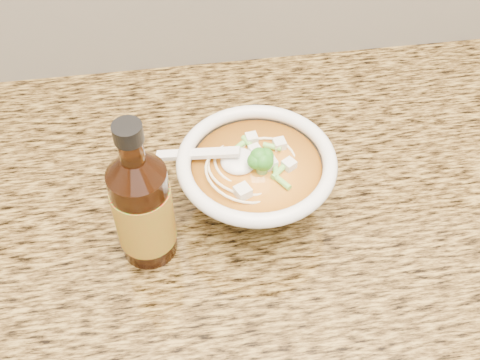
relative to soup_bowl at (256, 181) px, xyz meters
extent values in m
cube|color=#34200F|center=(0.10, -0.01, -0.51)|extent=(4.00, 0.65, 0.86)
cube|color=olive|center=(0.10, -0.01, -0.06)|extent=(4.00, 0.68, 0.04)
cylinder|color=silver|center=(0.00, 0.00, -0.04)|extent=(0.08, 0.08, 0.01)
torus|color=silver|center=(0.00, 0.00, 0.03)|extent=(0.19, 0.19, 0.02)
torus|color=beige|center=(-0.01, -0.01, 0.03)|extent=(0.08, 0.08, 0.00)
torus|color=beige|center=(-0.02, 0.00, 0.03)|extent=(0.08, 0.08, 0.00)
torus|color=beige|center=(-0.01, 0.02, 0.02)|extent=(0.11, 0.11, 0.00)
torus|color=beige|center=(0.01, 0.02, 0.02)|extent=(0.10, 0.10, 0.00)
torus|color=beige|center=(0.00, -0.02, 0.02)|extent=(0.07, 0.07, 0.00)
torus|color=beige|center=(0.01, -0.01, 0.02)|extent=(0.05, 0.05, 0.00)
torus|color=beige|center=(0.00, 0.00, 0.02)|extent=(0.07, 0.07, 0.00)
torus|color=beige|center=(0.01, -0.01, 0.02)|extent=(0.08, 0.08, 0.00)
torus|color=beige|center=(-0.01, -0.02, 0.02)|extent=(0.09, 0.09, 0.00)
torus|color=beige|center=(-0.01, 0.01, 0.01)|extent=(0.07, 0.07, 0.00)
cube|color=silver|center=(-0.04, -0.01, 0.03)|extent=(0.02, 0.02, 0.01)
cube|color=silver|center=(0.01, -0.04, 0.03)|extent=(0.02, 0.02, 0.01)
cube|color=silver|center=(-0.01, -0.03, 0.03)|extent=(0.01, 0.01, 0.01)
cube|color=silver|center=(-0.02, 0.00, 0.03)|extent=(0.02, 0.02, 0.01)
cube|color=silver|center=(-0.04, -0.04, 0.03)|extent=(0.02, 0.02, 0.01)
cube|color=silver|center=(-0.02, 0.02, 0.03)|extent=(0.02, 0.02, 0.02)
ellipsoid|color=#196014|center=(0.01, -0.01, 0.05)|extent=(0.04, 0.04, 0.03)
cylinder|color=#72C44B|center=(0.03, -0.03, 0.03)|extent=(0.02, 0.02, 0.01)
cylinder|color=#72C44B|center=(-0.03, -0.01, 0.03)|extent=(0.01, 0.02, 0.01)
cylinder|color=#72C44B|center=(0.03, -0.03, 0.03)|extent=(0.02, 0.02, 0.01)
cylinder|color=#72C44B|center=(-0.02, -0.01, 0.03)|extent=(0.02, 0.02, 0.01)
cylinder|color=#72C44B|center=(0.05, 0.00, 0.03)|extent=(0.02, 0.02, 0.01)
cylinder|color=#72C44B|center=(-0.03, 0.05, 0.03)|extent=(0.02, 0.01, 0.01)
ellipsoid|color=silver|center=(-0.02, 0.01, 0.03)|extent=(0.04, 0.04, 0.02)
cube|color=silver|center=(-0.07, 0.02, 0.04)|extent=(0.10, 0.04, 0.03)
cylinder|color=black|center=(-0.14, -0.05, 0.02)|extent=(0.07, 0.07, 0.13)
cylinder|color=black|center=(-0.14, -0.05, 0.13)|extent=(0.03, 0.03, 0.03)
cylinder|color=black|center=(-0.14, -0.05, 0.15)|extent=(0.03, 0.03, 0.02)
cylinder|color=red|center=(-0.14, -0.05, 0.02)|extent=(0.08, 0.08, 0.08)
camera|label=1|loc=(-0.09, -0.47, 0.56)|focal=45.00mm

